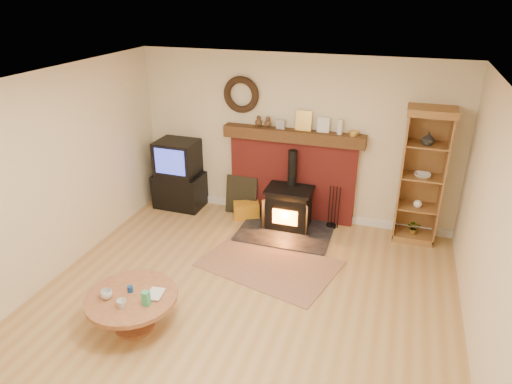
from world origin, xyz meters
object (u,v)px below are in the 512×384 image
(curio_cabinet, at_px, (422,176))
(coffee_table, at_px, (132,302))
(tv_unit, at_px, (179,176))
(wood_stove, at_px, (288,210))

(curio_cabinet, distance_m, coffee_table, 4.26)
(tv_unit, distance_m, coffee_table, 3.09)
(tv_unit, bearing_deg, coffee_table, -72.92)
(wood_stove, bearing_deg, tv_unit, 174.16)
(curio_cabinet, bearing_deg, wood_stove, -171.24)
(wood_stove, bearing_deg, curio_cabinet, 8.76)
(wood_stove, relative_size, coffee_table, 1.40)
(tv_unit, relative_size, curio_cabinet, 0.58)
(tv_unit, xyz_separation_m, curio_cabinet, (3.83, 0.09, 0.44))
(tv_unit, xyz_separation_m, coffee_table, (0.91, -2.95, -0.21))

